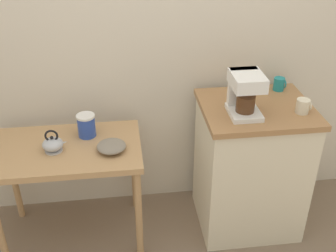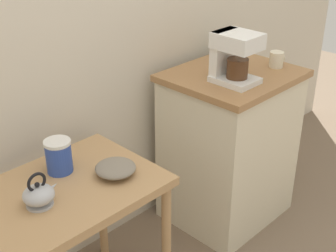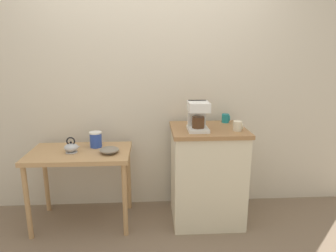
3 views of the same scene
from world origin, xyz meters
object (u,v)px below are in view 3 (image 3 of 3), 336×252
Objects in this scene: canister_enamel at (96,139)px; mug_small_cream at (238,126)px; mug_dark_teal at (226,118)px; teakettle at (71,147)px; coffee_maker at (198,115)px; bowl_stoneware at (109,150)px.

canister_enamel is 1.71× the size of mug_small_cream.
mug_dark_teal is at bearing 4.02° from canister_enamel.
teakettle is 0.25m from canister_enamel.
coffee_maker reaches higher than mug_dark_teal.
coffee_maker reaches higher than teakettle.
bowl_stoneware is at bearing 178.15° from mug_small_cream.
mug_small_cream is (0.03, -0.32, 0.00)m from mug_dark_teal.
coffee_maker is at bearing 173.22° from mug_small_cream.
canister_enamel is at bearing 128.08° from bowl_stoneware.
canister_enamel is 1.73× the size of mug_dark_teal.
canister_enamel reaches higher than bowl_stoneware.
bowl_stoneware is at bearing -51.92° from canister_enamel.
coffee_maker is (0.79, 0.00, 0.31)m from bowl_stoneware.
mug_small_cream reaches higher than bowl_stoneware.
teakettle is at bearing -142.17° from canister_enamel.
bowl_stoneware is 0.35m from teakettle.
teakettle is at bearing -170.71° from mug_dark_teal.
teakettle is at bearing 176.95° from mug_small_cream.
mug_dark_teal reaches higher than canister_enamel.
coffee_maker is 2.98× the size of mug_small_cream.
mug_dark_teal is at bearing 14.14° from bowl_stoneware.
mug_dark_teal is (0.32, 0.28, -0.10)m from coffee_maker.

